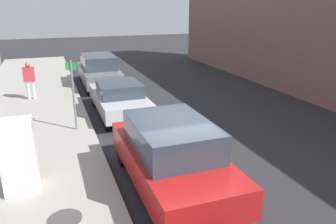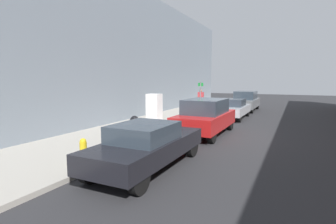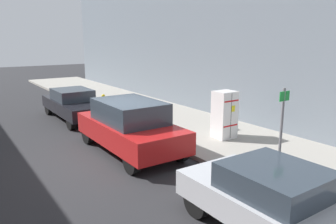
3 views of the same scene
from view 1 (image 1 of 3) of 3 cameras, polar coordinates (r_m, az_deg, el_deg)
The scene contains 9 objects.
ground_plane at distance 8.66m, azimuth 3.46°, elevation -12.03°, with size 80.00×80.00×0.00m, color #28282B.
sidewalk_slab at distance 8.13m, azimuth -24.79°, elevation -15.52°, with size 4.49×44.00×0.15m, color #9E998E.
discarded_refrigerator at distance 8.39m, azimuth -24.59°, elevation -6.99°, with size 0.77×0.68×1.75m.
manhole_cover at distance 7.42m, azimuth -17.54°, elevation -17.33°, with size 0.70×0.70×0.02m, color #47443F.
street_sign_post at distance 11.64m, azimuth -16.18°, elevation 3.43°, with size 0.36×0.07×2.44m.
pedestrian_walking_far at distance 16.28m, azimuth -23.02°, elevation 5.51°, with size 0.50×0.23×1.73m.
parked_suv_red at distance 7.96m, azimuth 0.61°, elevation -7.43°, with size 1.97×4.59×1.76m.
parked_sedan_silver at distance 13.48m, azimuth -8.51°, elevation 2.46°, with size 1.84×4.31×1.40m.
parked_suv_gray at distance 18.47m, azimuth -11.96°, elevation 7.08°, with size 1.86×4.60×1.72m.
Camera 1 is at (-3.05, -6.82, 4.38)m, focal length 35.00 mm.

